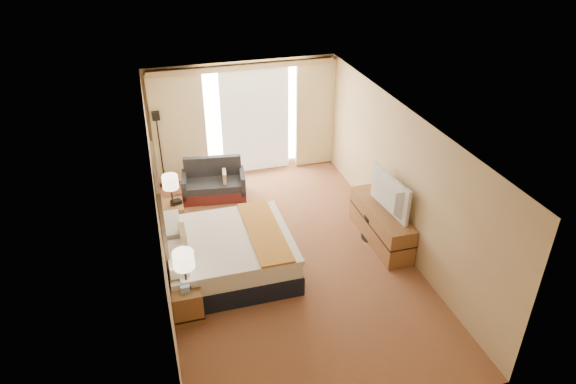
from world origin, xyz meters
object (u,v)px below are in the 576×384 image
object	(u,v)px
floor_lamp	(158,134)
lamp_right	(170,183)
bed	(229,254)
television	(384,195)
nightstand_left	(187,302)
media_dresser	(381,224)
desk_chair	(377,218)
lamp_left	(184,261)
loveseat	(214,185)
nightstand_right	(172,217)

from	to	relation	value
floor_lamp	lamp_right	distance (m)	1.88
bed	television	distance (m)	2.92
bed	television	size ratio (longest dim) A/B	1.75
nightstand_left	media_dresser	distance (m)	3.85
television	lamp_right	bearing A→B (deg)	61.95
desk_chair	lamp_right	xyz separation A→B (m)	(-3.63, 1.33, 0.61)
lamp_left	nightstand_left	bearing A→B (deg)	-176.77
floor_lamp	lamp_right	size ratio (longest dim) A/B	2.81
desk_chair	loveseat	bearing A→B (deg)	141.93
desk_chair	bed	bearing A→B (deg)	-171.40
loveseat	media_dresser	bearing A→B (deg)	-34.86
media_dresser	floor_lamp	world-z (taller)	floor_lamp
bed	floor_lamp	distance (m)	3.66
nightstand_left	lamp_right	size ratio (longest dim) A/B	0.88
media_dresser	television	bearing A→B (deg)	-118.45
media_dresser	nightstand_left	bearing A→B (deg)	-164.16
bed	loveseat	distance (m)	2.65
loveseat	lamp_right	size ratio (longest dim) A/B	2.25
nightstand_left	bed	world-z (taller)	bed
bed	lamp_left	bearing A→B (deg)	-131.25
floor_lamp	television	world-z (taller)	floor_lamp
loveseat	television	distance (m)	3.80
nightstand_right	lamp_left	bearing A→B (deg)	-89.33
loveseat	lamp_left	world-z (taller)	lamp_left
nightstand_right	media_dresser	bearing A→B (deg)	-21.40
media_dresser	lamp_left	size ratio (longest dim) A/B	2.74
nightstand_left	television	bearing A→B (deg)	14.70
desk_chair	television	size ratio (longest dim) A/B	0.79
lamp_right	lamp_left	bearing A→B (deg)	-90.33
nightstand_right	lamp_left	world-z (taller)	lamp_left
lamp_right	television	xyz separation A→B (m)	(3.61, -1.52, 0.01)
nightstand_right	bed	xyz separation A→B (m)	(0.81, -1.61, 0.10)
nightstand_left	nightstand_right	world-z (taller)	same
nightstand_left	loveseat	size ratio (longest dim) A/B	0.39
media_dresser	lamp_right	distance (m)	3.98
floor_lamp	television	size ratio (longest dim) A/B	1.46
loveseat	nightstand_left	bearing A→B (deg)	-97.84
bed	desk_chair	distance (m)	2.87
loveseat	lamp_left	bearing A→B (deg)	-97.41
bed	loveseat	size ratio (longest dim) A/B	1.50
nightstand_right	lamp_right	world-z (taller)	lamp_right
bed	nightstand_left	bearing A→B (deg)	-132.24
floor_lamp	desk_chair	size ratio (longest dim) A/B	1.85
floor_lamp	lamp_left	size ratio (longest dim) A/B	2.66
lamp_right	television	distance (m)	3.91
nightstand_right	media_dresser	distance (m)	3.97
media_dresser	loveseat	distance (m)	3.69
nightstand_right	desk_chair	world-z (taller)	desk_chair
bed	loveseat	world-z (taller)	bed
nightstand_right	lamp_right	size ratio (longest dim) A/B	0.88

